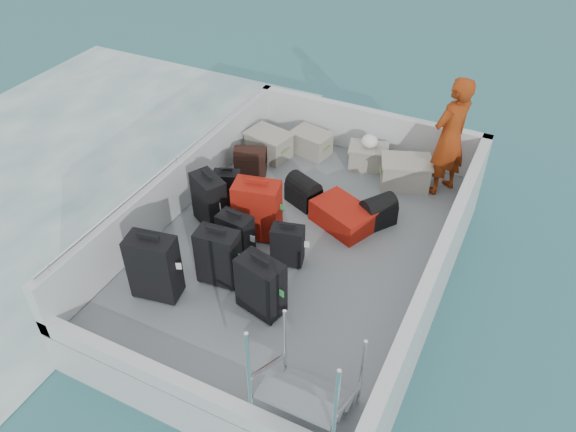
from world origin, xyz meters
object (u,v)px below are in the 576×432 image
at_px(suitcase_3, 219,257).
at_px(passenger, 450,137).
at_px(suitcase_1, 210,201).
at_px(suitcase_8, 343,216).
at_px(suitcase_0, 154,268).
at_px(suitcase_4, 236,236).
at_px(suitcase_2, 227,188).
at_px(crate_3, 405,174).
at_px(suitcase_6, 261,286).
at_px(crate_1, 311,144).
at_px(crate_0, 269,145).
at_px(suitcase_7, 288,246).
at_px(suitcase_5, 257,210).
at_px(crate_2, 368,158).

height_order(suitcase_3, passenger, passenger).
bearing_deg(suitcase_1, suitcase_8, 53.29).
xyz_separation_m(suitcase_0, passenger, (2.33, 3.40, 0.44)).
bearing_deg(suitcase_4, suitcase_2, 131.11).
bearing_deg(crate_3, suitcase_6, -103.37).
relative_size(suitcase_1, crate_1, 1.31).
bearing_deg(crate_0, suitcase_7, -56.92).
height_order(suitcase_3, suitcase_5, suitcase_5).
bearing_deg(crate_1, suitcase_7, -72.11).
bearing_deg(crate_2, suitcase_7, -93.43).
bearing_deg(passenger, suitcase_2, -27.02).
bearing_deg(suitcase_3, suitcase_2, 111.64).
xyz_separation_m(suitcase_3, suitcase_6, (0.63, -0.18, -0.01)).
height_order(crate_2, crate_3, crate_3).
relative_size(suitcase_1, suitcase_2, 1.41).
bearing_deg(passenger, suitcase_0, -4.26).
distance_m(suitcase_3, passenger, 3.46).
bearing_deg(passenger, suitcase_7, 1.51).
relative_size(suitcase_3, suitcase_5, 0.92).
xyz_separation_m(suitcase_3, crate_2, (0.71, 2.99, -0.20)).
distance_m(suitcase_0, suitcase_2, 1.80).
distance_m(suitcase_7, crate_0, 2.39).
xyz_separation_m(suitcase_1, crate_0, (-0.09, 1.77, -0.17)).
relative_size(suitcase_2, suitcase_6, 0.74).
distance_m(suitcase_6, crate_1, 3.26).
relative_size(suitcase_5, crate_2, 1.46).
bearing_deg(suitcase_5, suitcase_8, 23.29).
bearing_deg(suitcase_1, crate_2, 85.99).
bearing_deg(suitcase_8, crate_3, 3.48).
bearing_deg(crate_2, suitcase_1, -122.25).
relative_size(suitcase_0, suitcase_6, 1.17).
bearing_deg(suitcase_0, passenger, 45.05).
bearing_deg(crate_1, suitcase_0, -95.12).
relative_size(crate_0, passenger, 0.36).
distance_m(suitcase_8, passenger, 1.78).
height_order(crate_1, passenger, passenger).
xyz_separation_m(suitcase_2, suitcase_7, (1.24, -0.69, 0.01)).
bearing_deg(crate_2, suitcase_5, -108.85).
height_order(suitcase_1, crate_0, suitcase_1).
xyz_separation_m(suitcase_6, suitcase_8, (0.25, 1.74, -0.19)).
bearing_deg(suitcase_4, passenger, 57.34).
bearing_deg(crate_3, crate_1, 172.40).
relative_size(crate_1, crate_2, 1.04).
distance_m(suitcase_2, crate_1, 1.74).
bearing_deg(suitcase_5, suitcase_1, 173.87).
bearing_deg(crate_3, crate_2, 160.39).
xyz_separation_m(suitcase_6, suitcase_7, (-0.07, 0.79, -0.08)).
bearing_deg(crate_1, suitcase_5, -84.57).
height_order(suitcase_5, passenger, passenger).
bearing_deg(crate_2, suitcase_6, -91.29).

